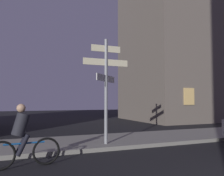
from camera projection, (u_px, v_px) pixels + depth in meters
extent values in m
cube|color=gray|center=(115.00, 140.00, 9.58)|extent=(40.00, 3.04, 0.14)
cylinder|color=gray|center=(106.00, 91.00, 8.57)|extent=(0.12, 0.12, 3.82)
cube|color=beige|center=(106.00, 49.00, 8.66)|extent=(1.14, 0.03, 0.24)
cube|color=beige|center=(106.00, 62.00, 8.63)|extent=(1.74, 0.03, 0.24)
cube|color=white|center=(106.00, 78.00, 8.60)|extent=(1.10, 1.10, 0.24)
torus|color=black|center=(46.00, 151.00, 6.20)|extent=(0.72, 0.13, 0.72)
torus|color=black|center=(0.00, 156.00, 5.68)|extent=(0.72, 0.13, 0.72)
cylinder|color=#1959A5|center=(25.00, 143.00, 5.96)|extent=(1.00, 0.15, 0.04)
cylinder|color=#26262D|center=(21.00, 125.00, 5.93)|extent=(0.48, 0.37, 0.61)
sphere|color=tan|center=(21.00, 108.00, 5.96)|extent=(0.22, 0.22, 0.22)
cylinder|color=black|center=(22.00, 144.00, 6.01)|extent=(0.35, 0.15, 0.55)
cylinder|color=black|center=(23.00, 145.00, 5.85)|extent=(0.35, 0.15, 0.55)
cube|color=#6B6056|center=(193.00, 7.00, 22.35)|extent=(12.13, 7.89, 21.14)
cube|color=#F2C672|center=(189.00, 96.00, 16.67)|extent=(0.90, 0.06, 1.20)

